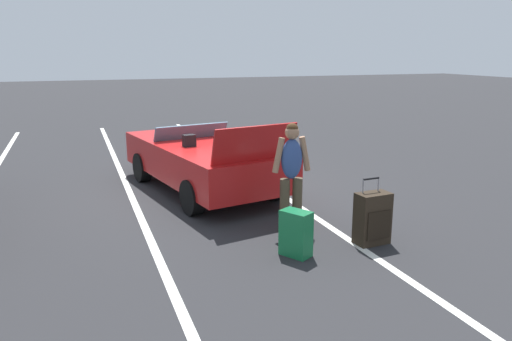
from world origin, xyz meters
TOP-DOWN VIEW (x-y plane):
  - ground_plane at (0.00, 0.00)m, footprint 80.00×80.00m
  - lot_line_near at (0.00, -1.30)m, footprint 18.00×0.12m
  - lot_line_mid at (0.00, 1.40)m, footprint 18.00×0.12m
  - convertible_car at (0.19, 0.04)m, footprint 4.39×2.51m
  - suitcase_large_black at (-3.53, -1.54)m, footprint 0.33×0.50m
  - suitcase_medium_bright at (-3.55, -0.35)m, footprint 0.47×0.41m
  - traveler_person at (-2.68, -0.66)m, footprint 0.24×0.61m

SIDE VIEW (x-z plane):
  - ground_plane at x=0.00m, z-range 0.00..0.00m
  - lot_line_near at x=0.00m, z-range 0.00..0.00m
  - lot_line_mid at x=0.00m, z-range 0.00..0.00m
  - suitcase_medium_bright at x=-3.55m, z-range 0.00..0.62m
  - suitcase_large_black at x=-3.53m, z-range -0.10..0.84m
  - convertible_car at x=0.19m, z-range -0.17..1.36m
  - traveler_person at x=-2.68m, z-range 0.10..1.76m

